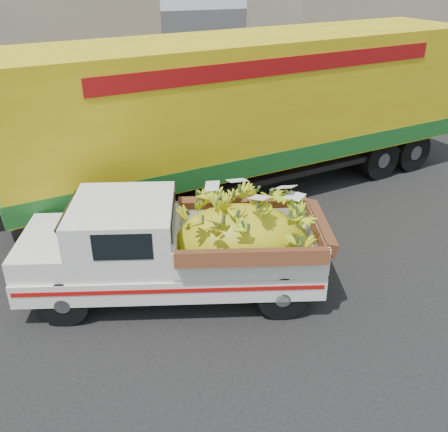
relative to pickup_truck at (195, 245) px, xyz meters
name	(u,v)px	position (x,y,z in m)	size (l,w,h in m)	color
ground	(247,273)	(1.08, 0.22, -0.96)	(100.00, 100.00, 0.00)	black
curb	(172,161)	(1.08, 6.22, -0.88)	(60.00, 0.25, 0.15)	gray
sidewalk	(156,139)	(1.08, 8.32, -0.89)	(60.00, 4.00, 0.14)	gray
building_right	(400,10)	(15.08, 15.22, 2.04)	(14.00, 6.00, 6.00)	gray
pickup_truck	(195,245)	(0.00, 0.00, 0.00)	(5.40, 3.22, 1.78)	black
semi_trailer	(251,109)	(2.54, 3.78, 1.16)	(12.07, 4.41, 3.80)	black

